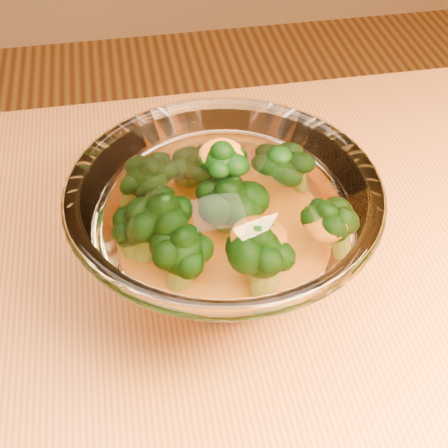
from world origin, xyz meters
name	(u,v)px	position (x,y,z in m)	size (l,w,h in m)	color
table	(346,426)	(0.00, 0.00, 0.65)	(1.20, 0.80, 0.75)	#B36B35
glass_bowl	(224,229)	(-0.09, 0.11, 0.81)	(0.25, 0.25, 0.11)	white
cheese_sauce	(224,248)	(-0.09, 0.11, 0.78)	(0.12, 0.12, 0.03)	orange
broccoli_heap	(217,211)	(-0.09, 0.12, 0.82)	(0.17, 0.16, 0.08)	black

